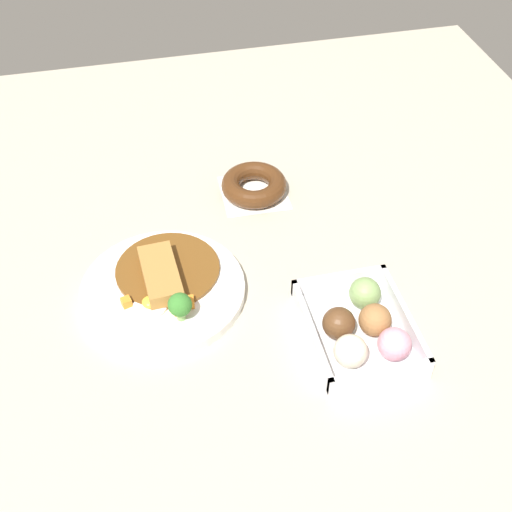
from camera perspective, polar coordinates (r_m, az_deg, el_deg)
The scene contains 4 objects.
ground_plane at distance 1.08m, azimuth -3.39°, elevation -3.31°, with size 1.60×1.60×0.00m, color #B2A893.
curry_plate at distance 1.08m, azimuth -7.93°, elevation -2.66°, with size 0.26×0.26×0.07m.
donut_box at distance 1.01m, azimuth 9.03°, elevation -6.15°, with size 0.20×0.16×0.06m.
chocolate_ring_donut at distance 1.25m, azimuth -0.17°, elevation 6.10°, with size 0.12×0.12×0.04m.
Camera 1 is at (-0.72, 0.10, 0.80)m, focal length 46.58 mm.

